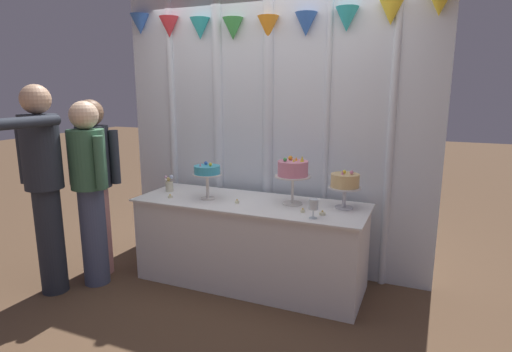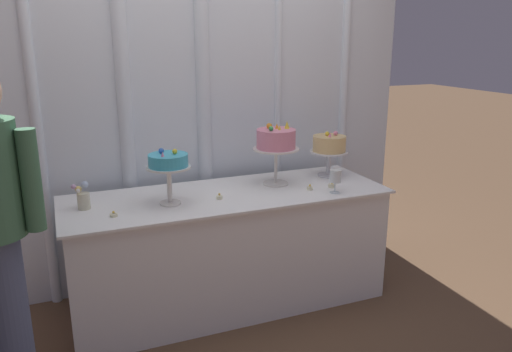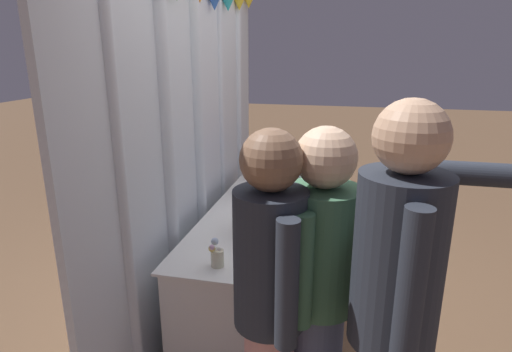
% 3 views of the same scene
% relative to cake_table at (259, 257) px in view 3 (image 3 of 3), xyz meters
% --- Properties ---
extents(ground_plane, '(24.00, 24.00, 0.00)m').
position_rel_cake_table_xyz_m(ground_plane, '(0.00, -0.10, -0.38)').
color(ground_plane, brown).
extents(draped_curtain, '(3.05, 0.19, 2.73)m').
position_rel_cake_table_xyz_m(draped_curtain, '(-0.03, 0.46, 1.11)').
color(draped_curtain, silver).
rests_on(draped_curtain, ground_plane).
extents(cake_table, '(2.04, 0.72, 0.76)m').
position_rel_cake_table_xyz_m(cake_table, '(0.00, 0.00, 0.00)').
color(cake_table, white).
rests_on(cake_table, ground_plane).
extents(cake_display_leftmost, '(0.26, 0.26, 0.33)m').
position_rel_cake_table_xyz_m(cake_display_leftmost, '(-0.38, -0.06, 0.63)').
color(cake_display_leftmost, silver).
rests_on(cake_display_leftmost, cake_table).
extents(cake_display_center, '(0.31, 0.31, 0.42)m').
position_rel_cake_table_xyz_m(cake_display_center, '(0.37, 0.07, 0.67)').
color(cake_display_center, silver).
rests_on(cake_display_center, cake_table).
extents(cake_display_rightmost, '(0.27, 0.27, 0.32)m').
position_rel_cake_table_xyz_m(cake_display_rightmost, '(0.80, 0.12, 0.60)').
color(cake_display_rightmost, silver).
rests_on(cake_display_rightmost, cake_table).
extents(wine_glass, '(0.07, 0.07, 0.15)m').
position_rel_cake_table_xyz_m(wine_glass, '(0.64, -0.24, 0.49)').
color(wine_glass, silver).
rests_on(wine_glass, cake_table).
extents(flower_vase, '(0.10, 0.08, 0.16)m').
position_rel_cake_table_xyz_m(flower_vase, '(-0.86, 0.04, 0.45)').
color(flower_vase, beige).
rests_on(flower_vase, cake_table).
extents(tealight_far_left, '(0.04, 0.04, 0.03)m').
position_rel_cake_table_xyz_m(tealight_far_left, '(-0.72, -0.16, 0.39)').
color(tealight_far_left, beige).
rests_on(tealight_far_left, cake_table).
extents(tealight_near_left, '(0.04, 0.04, 0.04)m').
position_rel_cake_table_xyz_m(tealight_near_left, '(-0.08, -0.09, 0.39)').
color(tealight_near_left, beige).
rests_on(tealight_near_left, cake_table).
extents(tealight_near_right, '(0.04, 0.04, 0.04)m').
position_rel_cake_table_xyz_m(tealight_near_right, '(0.52, -0.13, 0.39)').
color(tealight_near_right, beige).
rests_on(tealight_near_right, cake_table).
extents(tealight_far_right, '(0.05, 0.05, 0.04)m').
position_rel_cake_table_xyz_m(tealight_far_right, '(0.68, -0.13, 0.39)').
color(tealight_far_right, beige).
rests_on(tealight_far_right, cake_table).
extents(guest_man_pink_jacket, '(0.41, 0.39, 1.64)m').
position_rel_cake_table_xyz_m(guest_man_pink_jacket, '(-1.39, -0.36, 0.54)').
color(guest_man_pink_jacket, '#D6938E').
rests_on(guest_man_pink_jacket, ground_plane).
extents(guest_man_dark_suit, '(0.46, 0.38, 1.63)m').
position_rel_cake_table_xyz_m(guest_man_dark_suit, '(-1.28, -0.54, 0.53)').
color(guest_man_dark_suit, '#4C5675').
rests_on(guest_man_dark_suit, ground_plane).
extents(guest_girl_blue_dress, '(0.47, 0.69, 1.76)m').
position_rel_cake_table_xyz_m(guest_girl_blue_dress, '(-1.50, -0.82, 0.62)').
color(guest_girl_blue_dress, '#282D38').
rests_on(guest_girl_blue_dress, ground_plane).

